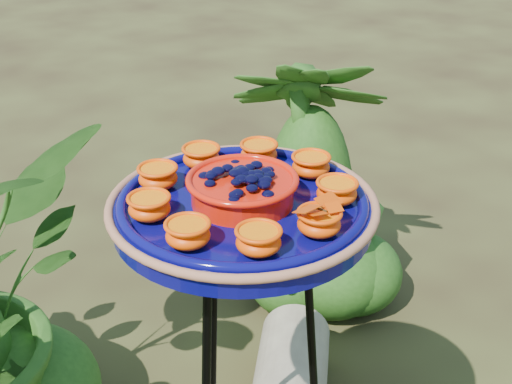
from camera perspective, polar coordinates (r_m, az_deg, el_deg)
tripod_stand at (r=1.40m, az=-0.94°, el=-14.48°), size 0.35×0.35×0.85m
feeder_dish at (r=1.18m, az=-1.08°, el=-0.91°), size 0.48×0.48×0.10m
shrub_back_right at (r=2.28m, az=4.29°, el=0.96°), size 0.68×0.68×0.87m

